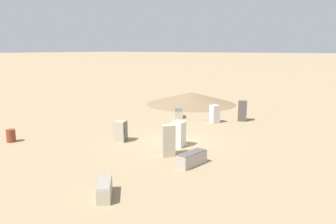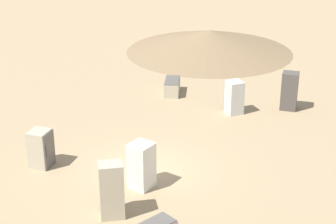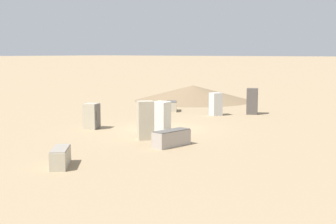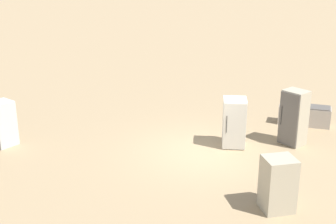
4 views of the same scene
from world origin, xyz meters
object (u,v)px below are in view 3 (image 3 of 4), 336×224
discarded_fridge_5 (172,106)px  discarded_fridge_6 (172,138)px  discarded_fridge_2 (216,104)px  discarded_fridge_4 (161,117)px  discarded_fridge_3 (60,157)px  discarded_fridge_0 (252,101)px  discarded_fridge_7 (92,116)px  discarded_fridge_1 (145,120)px

discarded_fridge_5 → discarded_fridge_6: size_ratio=0.84×
discarded_fridge_2 → discarded_fridge_5: discarded_fridge_2 is taller
discarded_fridge_4 → discarded_fridge_5: 9.19m
discarded_fridge_2 → discarded_fridge_3: bearing=-141.3°
discarded_fridge_4 → discarded_fridge_2: bearing=4.7°
discarded_fridge_0 → discarded_fridge_6: (2.12, -12.15, -0.52)m
discarded_fridge_0 → discarded_fridge_4: bearing=-115.9°
discarded_fridge_3 → discarded_fridge_7: (-5.37, 6.77, 0.36)m
discarded_fridge_3 → discarded_fridge_6: 5.59m
discarded_fridge_0 → discarded_fridge_1: discarded_fridge_1 is taller
discarded_fridge_7 → discarded_fridge_3: bearing=16.1°
discarded_fridge_5 → discarded_fridge_4: bearing=-92.3°
discarded_fridge_7 → discarded_fridge_6: bearing=56.4°
discarded_fridge_2 → discarded_fridge_3: (2.75, -15.61, -0.41)m
discarded_fridge_0 → discarded_fridge_6: discarded_fridge_0 is taller
discarded_fridge_1 → discarded_fridge_6: size_ratio=0.97×
discarded_fridge_2 → discarded_fridge_4: 7.70m
discarded_fridge_1 → discarded_fridge_3: discarded_fridge_1 is taller
discarded_fridge_1 → discarded_fridge_7: 4.47m
discarded_fridge_2 → discarded_fridge_3: size_ratio=0.95×
discarded_fridge_1 → discarded_fridge_6: bearing=-66.7°
discarded_fridge_1 → discarded_fridge_5: size_ratio=1.15×
discarded_fridge_5 → discarded_fridge_3: bearing=-102.9°
discarded_fridge_3 → discarded_fridge_5: discarded_fridge_5 is taller
discarded_fridge_5 → discarded_fridge_7: discarded_fridge_7 is taller
discarded_fridge_3 → discarded_fridge_7: size_ratio=1.14×
discarded_fridge_2 → discarded_fridge_7: discarded_fridge_2 is taller
discarded_fridge_1 → discarded_fridge_4: (-0.53, 1.94, -0.11)m
discarded_fridge_4 → discarded_fridge_7: bearing=103.0°
discarded_fridge_0 → discarded_fridge_2: 2.64m
discarded_fridge_2 → discarded_fridge_0: bearing=-10.8°
discarded_fridge_2 → discarded_fridge_4: size_ratio=0.92×
discarded_fridge_1 → discarded_fridge_5: discarded_fridge_1 is taller
discarded_fridge_7 → discarded_fridge_4: bearing=85.5°
discarded_fridge_1 → discarded_fridge_3: bearing=-131.7°
discarded_fridge_4 → discarded_fridge_3: bearing=-174.4°
discarded_fridge_0 → discarded_fridge_2: discarded_fridge_0 is taller
discarded_fridge_0 → discarded_fridge_7: (-4.29, -10.88, -0.18)m
discarded_fridge_3 → discarded_fridge_5: (-6.48, 15.71, 0.01)m
discarded_fridge_0 → discarded_fridge_2: bearing=-152.9°
discarded_fridge_5 → discarded_fridge_6: discarded_fridge_6 is taller
discarded_fridge_0 → discarded_fridge_7: 11.69m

